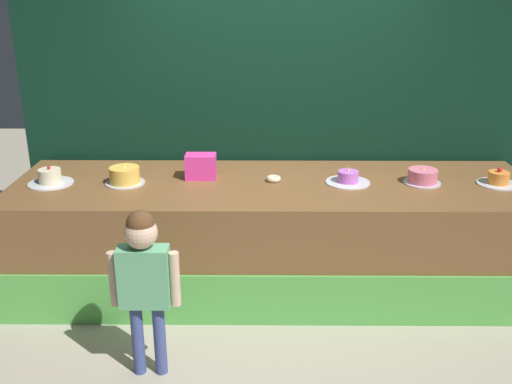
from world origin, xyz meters
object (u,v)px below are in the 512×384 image
object	(u,v)px
cake_center	(348,178)
pink_box	(201,166)
donut	(274,179)
cake_left	(125,176)
cake_far_right	(498,179)
cake_far_left	(50,178)
child_figure	(144,272)
cake_right	(423,177)

from	to	relation	value
cake_center	pink_box	bearing A→B (deg)	174.47
donut	cake_center	xyz separation A→B (m)	(0.58, -0.03, 0.02)
cake_left	cake_far_right	world-z (taller)	cake_left
cake_far_left	cake_far_right	world-z (taller)	cake_far_left
cake_left	cake_center	xyz separation A→B (m)	(1.73, 0.03, -0.03)
child_figure	cake_right	xyz separation A→B (m)	(1.96, 1.16, 0.22)
child_figure	cake_far_right	xyz separation A→B (m)	(2.53, 1.13, 0.21)
cake_left	cake_right	bearing A→B (deg)	0.61
cake_right	cake_far_right	distance (m)	0.58
cake_right	cake_far_right	xyz separation A→B (m)	(0.58, -0.03, -0.01)
child_figure	cake_center	size ratio (longest dim) A/B	3.24
cake_center	cake_far_right	xyz separation A→B (m)	(1.15, -0.03, 0.01)
child_figure	pink_box	distance (m)	1.32
cake_far_left	cake_right	world-z (taller)	cake_far_left
pink_box	donut	size ratio (longest dim) A/B	2.09
cake_far_left	cake_far_right	distance (m)	3.46
pink_box	cake_right	world-z (taller)	pink_box
donut	cake_far_left	bearing A→B (deg)	-177.60
cake_left	cake_center	distance (m)	1.73
child_figure	cake_right	distance (m)	2.28
pink_box	cake_right	distance (m)	1.73
cake_center	cake_right	bearing A→B (deg)	-0.38
child_figure	cake_left	xyz separation A→B (m)	(-0.35, 1.13, 0.23)
pink_box	cake_far_right	xyz separation A→B (m)	(2.31, -0.14, -0.06)
child_figure	donut	size ratio (longest dim) A/B	9.76
child_figure	cake_far_left	world-z (taller)	child_figure
cake_far_left	cake_far_right	xyz separation A→B (m)	(3.46, 0.01, -0.01)
donut	cake_right	distance (m)	1.15
child_figure	cake_right	bearing A→B (deg)	30.60
cake_left	child_figure	bearing A→B (deg)	-72.89
cake_far_left	cake_center	size ratio (longest dim) A/B	1.00
child_figure	cake_left	bearing A→B (deg)	107.11
child_figure	cake_right	world-z (taller)	child_figure
cake_left	pink_box	bearing A→B (deg)	13.66
donut	cake_far_right	world-z (taller)	cake_far_right
cake_far_left	cake_left	world-z (taller)	cake_left
pink_box	cake_far_left	distance (m)	1.16
cake_far_left	cake_right	bearing A→B (deg)	0.68
cake_center	cake_right	xyz separation A→B (m)	(0.58, -0.00, 0.02)
cake_center	cake_far_right	distance (m)	1.15
cake_center	child_figure	bearing A→B (deg)	-139.93
donut	cake_left	size ratio (longest dim) A/B	0.38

